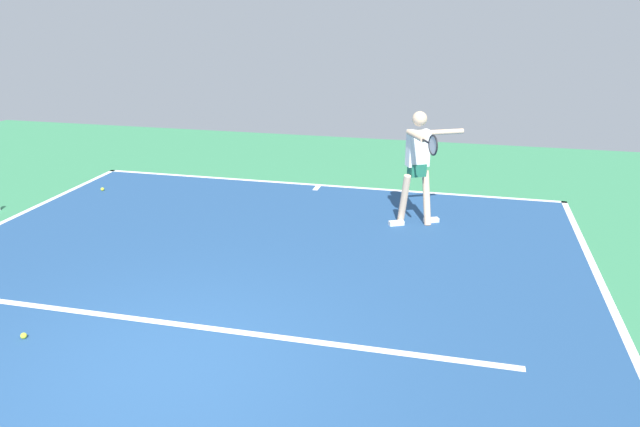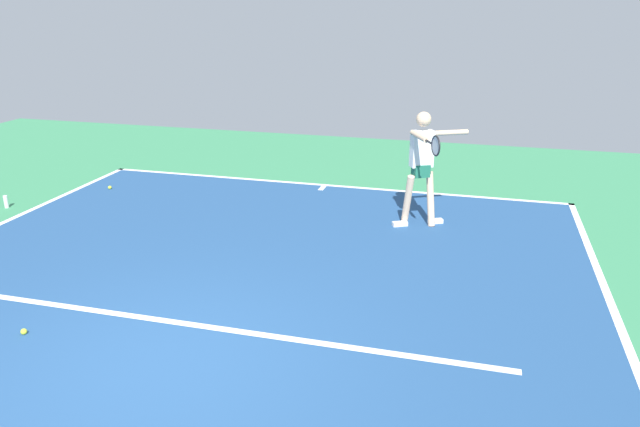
% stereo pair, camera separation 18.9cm
% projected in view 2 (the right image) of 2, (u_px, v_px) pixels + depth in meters
% --- Properties ---
extents(ground_plane, '(21.69, 21.69, 0.00)m').
position_uv_depth(ground_plane, '(159.00, 369.00, 5.86)').
color(ground_plane, '#388456').
extents(court_surface, '(9.13, 12.94, 0.00)m').
position_uv_depth(court_surface, '(159.00, 368.00, 5.86)').
color(court_surface, navy).
rests_on(court_surface, ground_plane).
extents(court_line_baseline_near, '(9.13, 0.10, 0.01)m').
position_uv_depth(court_line_baseline_near, '(325.00, 185.00, 11.70)').
color(court_line_baseline_near, white).
rests_on(court_line_baseline_near, ground_plane).
extents(court_line_service, '(6.85, 0.10, 0.01)m').
position_uv_depth(court_line_service, '(198.00, 325.00, 6.63)').
color(court_line_service, white).
rests_on(court_line_service, ground_plane).
extents(court_line_centre_mark, '(0.10, 0.30, 0.01)m').
position_uv_depth(court_line_centre_mark, '(322.00, 188.00, 11.52)').
color(court_line_centre_mark, white).
rests_on(court_line_centre_mark, ground_plane).
extents(tennis_player, '(1.07, 1.40, 1.83)m').
position_uv_depth(tennis_player, '(423.00, 161.00, 9.25)').
color(tennis_player, beige).
rests_on(tennis_player, ground_plane).
extents(tennis_ball_near_player, '(0.07, 0.07, 0.07)m').
position_uv_depth(tennis_ball_near_player, '(24.00, 332.00, 6.45)').
color(tennis_ball_near_player, '#CCE033').
rests_on(tennis_ball_near_player, ground_plane).
extents(tennis_ball_by_sideline, '(0.07, 0.07, 0.07)m').
position_uv_depth(tennis_ball_by_sideline, '(110.00, 187.00, 11.45)').
color(tennis_ball_by_sideline, '#CCE033').
rests_on(tennis_ball_by_sideline, ground_plane).
extents(water_bottle, '(0.07, 0.07, 0.22)m').
position_uv_depth(water_bottle, '(6.00, 202.00, 10.39)').
color(water_bottle, white).
rests_on(water_bottle, ground_plane).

